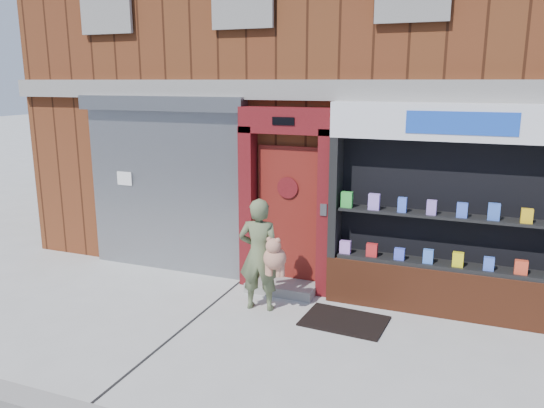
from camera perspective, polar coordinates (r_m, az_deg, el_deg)
The scene contains 7 objects.
ground at distance 6.91m, azimuth 2.04°, elevation -15.28°, with size 80.00×80.00×0.00m, color #9E9E99.
building at distance 11.92m, azimuth 12.28°, elevation 16.29°, with size 12.00×8.16×8.00m.
shutter_bay at distance 9.29m, azimuth -11.49°, elevation 3.16°, with size 3.10×0.30×3.04m.
red_door_bay at distance 8.29m, azimuth 1.54°, elevation 0.38°, with size 1.52×0.58×2.90m.
pharmacy_bay at distance 7.80m, azimuth 18.92°, elevation -1.81°, with size 3.50×0.41×3.00m.
woman at distance 7.67m, azimuth -1.21°, elevation -5.47°, with size 0.80×0.57×1.67m.
doormat at distance 7.65m, azimuth 7.80°, elevation -12.35°, with size 1.13×0.79×0.03m, color black.
Camera 1 is at (2.01, -5.74, 3.29)m, focal length 35.00 mm.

